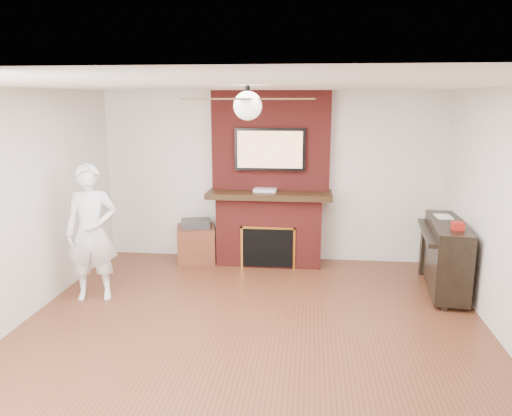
# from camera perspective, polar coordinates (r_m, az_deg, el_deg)

# --- Properties ---
(room_shell) EXTENTS (5.36, 5.86, 2.86)m
(room_shell) POSITION_cam_1_polar(r_m,az_deg,el_deg) (4.72, -0.91, -1.48)
(room_shell) COLOR #552A19
(room_shell) RESTS_ON ground
(fireplace) EXTENTS (1.78, 0.64, 2.50)m
(fireplace) POSITION_cam_1_polar(r_m,az_deg,el_deg) (7.25, 1.60, 1.36)
(fireplace) COLOR maroon
(fireplace) RESTS_ON ground
(tv) EXTENTS (1.00, 0.08, 0.60)m
(tv) POSITION_cam_1_polar(r_m,az_deg,el_deg) (7.11, 1.60, 6.71)
(tv) COLOR black
(tv) RESTS_ON fireplace
(ceiling_fan) EXTENTS (1.21, 1.21, 0.31)m
(ceiling_fan) POSITION_cam_1_polar(r_m,az_deg,el_deg) (4.59, -0.96, 11.75)
(ceiling_fan) COLOR black
(ceiling_fan) RESTS_ON room_shell
(person) EXTENTS (0.68, 0.54, 1.65)m
(person) POSITION_cam_1_polar(r_m,az_deg,el_deg) (6.25, -18.27, -2.68)
(person) COLOR silver
(person) RESTS_ON ground
(side_table) EXTENTS (0.66, 0.66, 0.63)m
(side_table) POSITION_cam_1_polar(r_m,az_deg,el_deg) (7.52, -6.87, -3.87)
(side_table) COLOR #5B2C1A
(side_table) RESTS_ON ground
(piano) EXTENTS (0.64, 1.41, 0.99)m
(piano) POSITION_cam_1_polar(r_m,az_deg,el_deg) (6.69, 20.84, -4.98)
(piano) COLOR black
(piano) RESTS_ON ground
(cable_box) EXTENTS (0.33, 0.21, 0.05)m
(cable_box) POSITION_cam_1_polar(r_m,az_deg,el_deg) (7.14, 1.05, 2.07)
(cable_box) COLOR silver
(cable_box) RESTS_ON fireplace
(candle_orange) EXTENTS (0.07, 0.07, 0.12)m
(candle_orange) POSITION_cam_1_polar(r_m,az_deg,el_deg) (7.32, -0.39, -6.14)
(candle_orange) COLOR red
(candle_orange) RESTS_ON ground
(candle_green) EXTENTS (0.07, 0.07, 0.10)m
(candle_green) POSITION_cam_1_polar(r_m,az_deg,el_deg) (7.25, 1.56, -6.38)
(candle_green) COLOR #3A722D
(candle_green) RESTS_ON ground
(candle_cream) EXTENTS (0.07, 0.07, 0.10)m
(candle_cream) POSITION_cam_1_polar(r_m,az_deg,el_deg) (7.26, 1.76, -6.37)
(candle_cream) COLOR beige
(candle_cream) RESTS_ON ground
(candle_blue) EXTENTS (0.06, 0.06, 0.07)m
(candle_blue) POSITION_cam_1_polar(r_m,az_deg,el_deg) (7.29, 3.29, -6.41)
(candle_blue) COLOR #3944AB
(candle_blue) RESTS_ON ground
(candle_green_extra) EXTENTS (0.07, 0.07, 0.10)m
(candle_green_extra) POSITION_cam_1_polar(r_m,az_deg,el_deg) (7.27, -0.66, -6.30)
(candle_green_extra) COLOR #317C6C
(candle_green_extra) RESTS_ON ground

